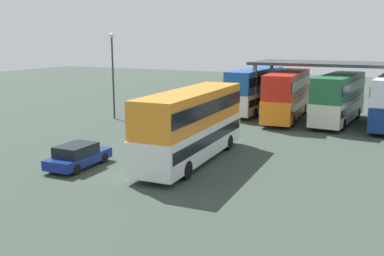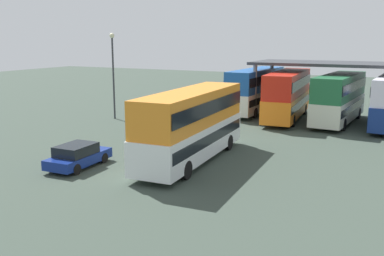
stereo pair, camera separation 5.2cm
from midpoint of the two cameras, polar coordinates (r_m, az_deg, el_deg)
name	(u,v)px [view 2 (the right image)]	position (r m, az deg, el deg)	size (l,w,h in m)	color
ground_plane	(151,174)	(23.80, -5.29, -6.02)	(140.00, 140.00, 0.00)	#364239
double_decker_main	(192,123)	(25.74, 0.07, 0.69)	(3.19, 10.95, 4.22)	silver
parked_hatchback	(78,156)	(25.61, -14.60, -3.52)	(1.96, 4.12, 1.35)	navy
double_decker_near_canopy	(256,89)	(43.43, 8.37, 5.07)	(2.69, 10.37, 4.27)	silver
double_decker_mid_row	(288,93)	(40.20, 12.40, 4.43)	(3.36, 10.82, 4.30)	orange
double_decker_far_right	(339,97)	(39.55, 18.69, 3.89)	(3.12, 10.14, 4.19)	silver
depot_canopy	(354,67)	(40.57, 20.37, 7.50)	(17.27, 6.45, 5.13)	#33353A
lamppost_tall	(113,65)	(40.02, -10.23, 8.05)	(0.44, 0.44, 7.66)	#33353A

